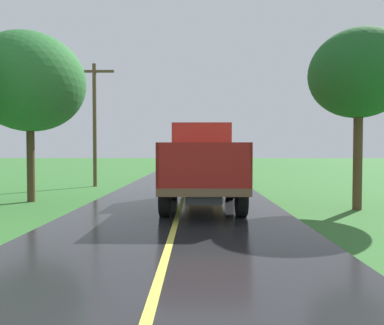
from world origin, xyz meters
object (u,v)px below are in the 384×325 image
(banana_truck_far, at_px, (202,157))
(utility_pole_roadside, at_px, (95,120))
(banana_truck_near, at_px, (202,163))
(roadside_tree_far_left, at_px, (359,74))
(roadside_tree_near_left, at_px, (30,83))

(banana_truck_far, relative_size, utility_pole_roadside, 0.89)
(banana_truck_near, distance_m, utility_pole_roadside, 8.83)
(utility_pole_roadside, height_order, roadside_tree_far_left, utility_pole_roadside)
(banana_truck_near, relative_size, roadside_tree_far_left, 1.01)
(banana_truck_near, distance_m, roadside_tree_far_left, 5.77)
(roadside_tree_near_left, relative_size, roadside_tree_far_left, 1.08)
(utility_pole_roadside, bearing_deg, banana_truck_near, -48.95)
(banana_truck_far, relative_size, roadside_tree_far_left, 1.01)
(banana_truck_near, bearing_deg, roadside_tree_near_left, 172.94)
(banana_truck_near, height_order, utility_pole_roadside, utility_pole_roadside)
(roadside_tree_far_left, bearing_deg, banana_truck_far, 109.76)
(banana_truck_far, distance_m, roadside_tree_near_left, 13.61)
(utility_pole_roadside, relative_size, roadside_tree_near_left, 1.05)
(utility_pole_roadside, xyz_separation_m, roadside_tree_near_left, (-0.71, -5.68, 0.84))
(banana_truck_near, xyz_separation_m, roadside_tree_far_left, (4.94, -0.84, 2.85))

